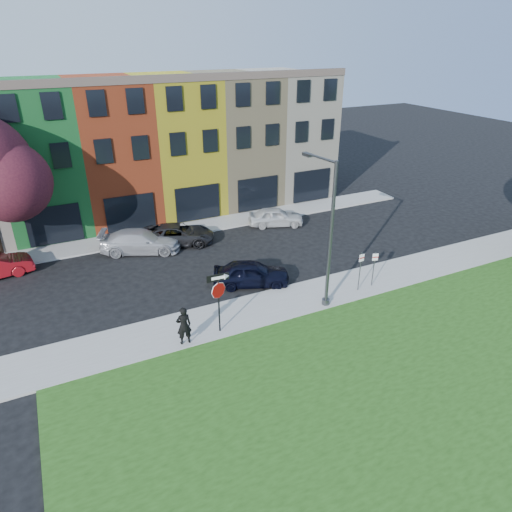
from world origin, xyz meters
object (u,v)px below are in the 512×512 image
man (184,326)px  street_lamp (328,236)px  stop_sign (218,291)px  sedan_near (251,273)px

man → street_lamp: size_ratio=0.25×
stop_sign → street_lamp: (5.87, 0.04, 1.65)m
man → stop_sign: bearing=-171.8°
sedan_near → man: bearing=149.0°
sedan_near → stop_sign: bearing=159.8°
stop_sign → man: size_ratio=1.62×
man → sedan_near: 6.37m
man → sedan_near: bearing=-141.1°
stop_sign → sedan_near: (3.34, 3.58, -1.58)m
stop_sign → man: (-1.79, -0.17, -1.24)m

